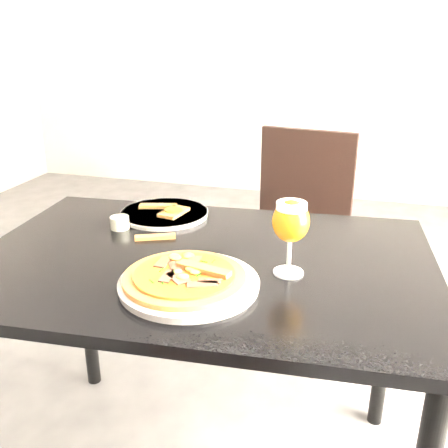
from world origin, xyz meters
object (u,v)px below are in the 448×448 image
(beer_glass, at_px, (291,222))
(chair_far, at_px, (295,232))
(dining_table, at_px, (202,287))
(pizza, at_px, (185,276))

(beer_glass, bearing_deg, chair_far, 96.67)
(chair_far, xyz_separation_m, beer_glass, (0.10, -0.86, 0.38))
(dining_table, height_order, pizza, pizza)
(dining_table, relative_size, chair_far, 1.36)
(dining_table, height_order, beer_glass, beer_glass)
(dining_table, distance_m, pizza, 0.20)
(dining_table, xyz_separation_m, beer_glass, (0.23, -0.03, 0.22))
(pizza, xyz_separation_m, beer_glass, (0.22, 0.14, 0.11))
(dining_table, bearing_deg, chair_far, 76.53)
(chair_far, xyz_separation_m, pizza, (-0.12, -1.00, 0.27))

